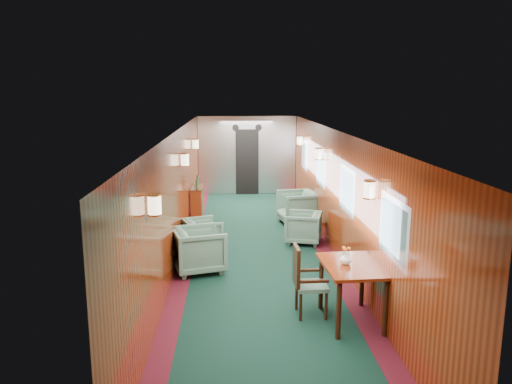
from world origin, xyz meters
TOP-DOWN VIEW (x-y plane):
  - room at (0.00, 0.00)m, footprint 12.00×12.10m
  - bulkhead at (0.00, 5.91)m, footprint 2.98×0.17m
  - windows_right at (1.49, 0.25)m, footprint 0.02×8.60m
  - wall_sconces at (0.00, 0.57)m, footprint 2.97×7.97m
  - dining_table at (1.14, -2.97)m, footprint 0.83×1.14m
  - side_chair at (0.52, -2.74)m, footprint 0.47×0.49m
  - credenza at (-1.34, 2.84)m, footprint 0.29×0.91m
  - flower_vase at (1.04, -2.96)m, footprint 0.17×0.17m
  - armchair_left_near at (-1.07, -0.89)m, footprint 1.06×1.05m
  - armchair_left_far at (-1.07, 0.34)m, footprint 0.89×0.88m
  - armchair_right_near at (1.00, 0.70)m, footprint 0.88×0.87m
  - armchair_right_far at (1.08, 2.27)m, footprint 1.01×0.99m

SIDE VIEW (x-z plane):
  - armchair_left_far at x=-1.07m, z-range 0.00..0.63m
  - armchair_right_near at x=1.00m, z-range 0.00..0.66m
  - armchair_left_near at x=-1.07m, z-range 0.00..0.78m
  - armchair_right_far at x=1.08m, z-range 0.00..0.79m
  - credenza at x=-1.34m, z-range -0.13..0.96m
  - side_chair at x=0.52m, z-range 0.04..1.06m
  - dining_table at x=1.14m, z-range 0.28..1.10m
  - flower_vase at x=1.04m, z-range 0.82..0.99m
  - bulkhead at x=0.00m, z-range -0.01..2.38m
  - windows_right at x=1.49m, z-range 1.05..1.85m
  - room at x=0.00m, z-range 0.43..2.83m
  - wall_sconces at x=0.00m, z-range 1.66..1.91m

